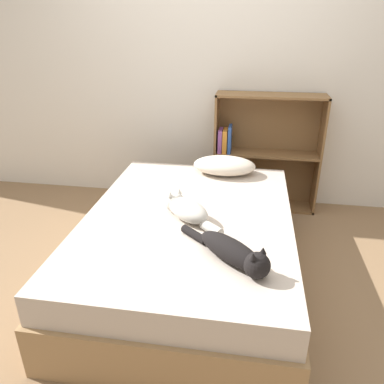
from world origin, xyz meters
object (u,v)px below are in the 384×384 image
(pillow, at_px, (224,165))
(cat_light, at_px, (186,209))
(cat_dark, at_px, (235,253))
(bookshelf, at_px, (263,151))
(bed, at_px, (189,248))

(pillow, xyz_separation_m, cat_light, (-0.18, -0.79, -0.01))
(cat_dark, distance_m, bookshelf, 1.76)
(cat_light, bearing_deg, cat_dark, 168.84)
(pillow, relative_size, cat_dark, 0.99)
(pillow, bearing_deg, bookshelf, 58.20)
(cat_dark, bearing_deg, cat_light, 167.62)
(pillow, xyz_separation_m, bookshelf, (0.32, 0.52, -0.03))
(bed, bearing_deg, pillow, 77.33)
(bed, xyz_separation_m, cat_light, (-0.01, -0.04, 0.32))
(cat_light, relative_size, bookshelf, 0.39)
(bookshelf, bearing_deg, bed, -111.12)
(pillow, xyz_separation_m, cat_dark, (0.15, -1.23, -0.01))
(bed, bearing_deg, cat_dark, -56.05)
(bed, height_order, bookshelf, bookshelf)
(bed, xyz_separation_m, cat_dark, (0.32, -0.48, 0.32))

